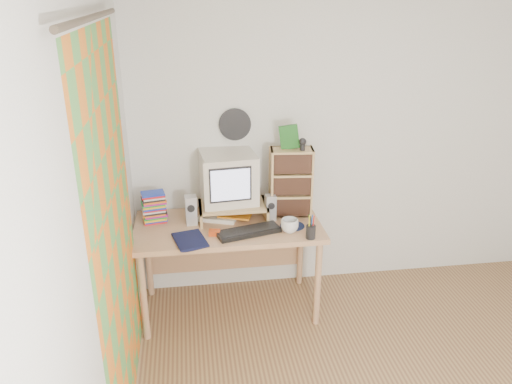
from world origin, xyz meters
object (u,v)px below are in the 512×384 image
object	(u,v)px
crt_monitor	(229,179)
mug	(290,226)
dvd_stack	(154,207)
diary	(176,241)
cd_rack	(291,183)
keyboard	(249,232)
desk	(228,236)

from	to	relation	value
crt_monitor	mug	bearing A→B (deg)	-45.08
dvd_stack	diary	world-z (taller)	dvd_stack
cd_rack	diary	world-z (taller)	cd_rack
crt_monitor	diary	world-z (taller)	crt_monitor
dvd_stack	keyboard	bearing A→B (deg)	-34.23
desk	mug	distance (m)	0.54
mug	desk	bearing A→B (deg)	150.06
crt_monitor	mug	world-z (taller)	crt_monitor
cd_rack	diary	bearing A→B (deg)	-151.38
dvd_stack	diary	bearing A→B (deg)	-78.70
keyboard	diary	world-z (taller)	diary
mug	dvd_stack	bearing A→B (deg)	162.24
cd_rack	desk	bearing A→B (deg)	-168.93
crt_monitor	diary	distance (m)	0.65
keyboard	mug	world-z (taller)	mug
dvd_stack	diary	size ratio (longest dim) A/B	0.95
keyboard	dvd_stack	world-z (taller)	dvd_stack
crt_monitor	mug	xyz separation A→B (m)	(0.41, -0.34, -0.26)
keyboard	crt_monitor	bearing A→B (deg)	94.18
desk	diary	bearing A→B (deg)	-139.74
desk	crt_monitor	world-z (taller)	crt_monitor
crt_monitor	cd_rack	distance (m)	0.48
desk	crt_monitor	distance (m)	0.45
keyboard	diary	xyz separation A→B (m)	(-0.52, -0.09, 0.01)
crt_monitor	dvd_stack	xyz separation A→B (m)	(-0.57, -0.02, -0.19)
cd_rack	mug	bearing A→B (deg)	-97.03
crt_monitor	desk	bearing A→B (deg)	-112.11
keyboard	mug	size ratio (longest dim) A/B	3.58
diary	mug	bearing A→B (deg)	-8.48
crt_monitor	diary	bearing A→B (deg)	-140.49
desk	diary	distance (m)	0.53
keyboard	cd_rack	xyz separation A→B (m)	(0.37, 0.28, 0.25)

